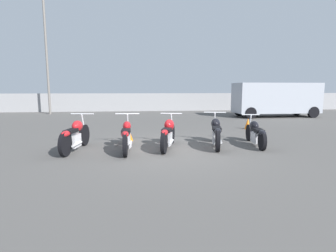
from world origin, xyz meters
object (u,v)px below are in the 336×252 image
light_pole_left (46,39)px  motorcycle_slot_3 (216,133)px  motorcycle_slot_1 (127,136)px  motorcycle_slot_2 (168,134)px  traffic_cone_near (128,133)px  traffic_cone_far (248,124)px  motorcycle_slot_0 (75,135)px  parked_van (276,98)px  motorcycle_slot_4 (256,133)px

light_pole_left → motorcycle_slot_3: bearing=-53.5°
light_pole_left → motorcycle_slot_1: (6.05, -12.17, -4.80)m
motorcycle_slot_2 → traffic_cone_near: motorcycle_slot_2 is taller
motorcycle_slot_1 → motorcycle_slot_3: 2.77m
motorcycle_slot_3 → traffic_cone_far: 4.19m
light_pole_left → traffic_cone_near: size_ratio=17.21×
motorcycle_slot_0 → motorcycle_slot_3: 4.24m
light_pole_left → traffic_cone_far: size_ratio=18.62×
motorcycle_slot_3 → traffic_cone_far: bearing=66.0°
motorcycle_slot_0 → parked_van: (10.66, 8.40, 0.76)m
motorcycle_slot_0 → motorcycle_slot_3: size_ratio=0.96×
motorcycle_slot_3 → traffic_cone_far: (2.48, 3.37, -0.20)m
motorcycle_slot_2 → light_pole_left: bearing=137.1°
traffic_cone_near → motorcycle_slot_2: bearing=-46.5°
traffic_cone_near → motorcycle_slot_3: bearing=-23.8°
motorcycle_slot_3 → parked_van: parked_van is taller
motorcycle_slot_1 → traffic_cone_near: (-0.03, 1.51, -0.17)m
motorcycle_slot_1 → parked_van: bearing=43.5°
motorcycle_slot_0 → motorcycle_slot_2: (2.72, 0.02, -0.00)m
motorcycle_slot_0 → motorcycle_slot_1: bearing=2.8°
motorcycle_slot_0 → motorcycle_slot_1: (1.49, -0.16, -0.02)m
light_pole_left → motorcycle_slot_1: 14.42m
motorcycle_slot_2 → motorcycle_slot_3: bearing=19.9°
motorcycle_slot_1 → motorcycle_slot_4: 4.06m
motorcycle_slot_1 → parked_van: (9.17, 8.56, 0.78)m
motorcycle_slot_0 → motorcycle_slot_1: motorcycle_slot_0 is taller
motorcycle_slot_0 → parked_van: bearing=47.3°
parked_van → traffic_cone_far: (-3.93, -4.91, -0.97)m
parked_van → traffic_cone_far: size_ratio=11.02×
motorcycle_slot_1 → motorcycle_slot_2: (1.23, 0.18, 0.02)m
motorcycle_slot_0 → parked_van: 13.59m
light_pole_left → parked_van: size_ratio=1.69×
traffic_cone_near → motorcycle_slot_1: bearing=-88.8°
light_pole_left → motorcycle_slot_4: bearing=-49.7°
motorcycle_slot_1 → parked_van: size_ratio=0.41×
motorcycle_slot_4 → traffic_cone_near: bearing=172.1°
motorcycle_slot_3 → traffic_cone_near: bearing=168.6°
motorcycle_slot_0 → motorcycle_slot_2: bearing=9.4°
motorcycle_slot_4 → traffic_cone_far: size_ratio=4.17×
traffic_cone_near → light_pole_left: bearing=119.4°
motorcycle_slot_2 → traffic_cone_near: size_ratio=3.83×
motorcycle_slot_3 → traffic_cone_near: (-2.78, 1.23, -0.18)m
motorcycle_slot_1 → traffic_cone_far: motorcycle_slot_1 is taller
motorcycle_slot_1 → motorcycle_slot_3: (2.75, 0.28, 0.01)m
motorcycle_slot_4 → parked_van: parked_van is taller
motorcycle_slot_3 → parked_van: bearing=64.6°
motorcycle_slot_0 → traffic_cone_far: size_ratio=4.24×
light_pole_left → motorcycle_slot_3: size_ratio=4.21×
motorcycle_slot_1 → traffic_cone_near: 1.52m
motorcycle_slot_0 → traffic_cone_near: bearing=51.8°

